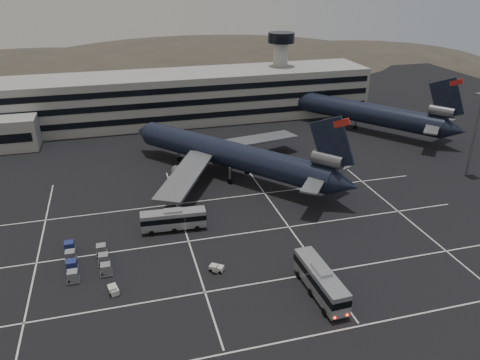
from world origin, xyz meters
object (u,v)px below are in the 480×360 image
at_px(bus_near, 320,280).
at_px(tug_a, 114,290).
at_px(trijet_main, 233,155).
at_px(uld_cluster, 85,260).
at_px(bus_far, 173,219).

height_order(bus_near, tug_a, bus_near).
bearing_deg(trijet_main, bus_near, -127.16).
relative_size(trijet_main, uld_cluster, 4.46).
bearing_deg(tug_a, bus_far, 40.51).
bearing_deg(bus_near, uld_cluster, 151.29).
relative_size(trijet_main, bus_near, 3.84).
distance_m(bus_near, uld_cluster, 35.95).
bearing_deg(tug_a, trijet_main, 38.06).
height_order(trijet_main, uld_cluster, trijet_main).
distance_m(tug_a, uld_cluster, 9.23).
height_order(trijet_main, bus_near, trijet_main).
bearing_deg(bus_far, tug_a, 148.53).
xyz_separation_m(bus_far, tug_a, (-10.68, -15.21, -1.59)).
relative_size(bus_near, tug_a, 5.34).
xyz_separation_m(bus_near, bus_far, (-17.40, 22.99, -0.20)).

